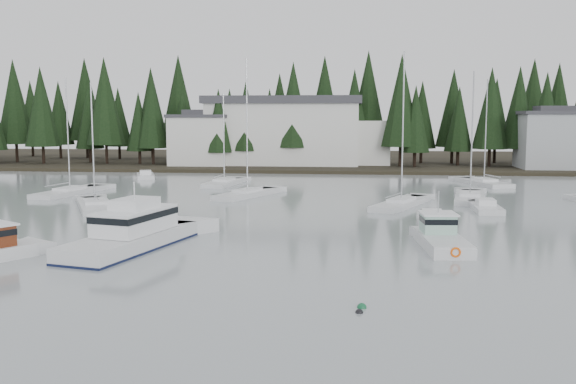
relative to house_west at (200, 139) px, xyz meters
name	(u,v)px	position (x,y,z in m)	size (l,w,h in m)	color
ground	(167,353)	(18.00, -79.00, -4.65)	(260.00, 260.00, 0.00)	gray
far_shore_land	(319,161)	(18.00, 18.00, -4.65)	(240.00, 54.00, 1.00)	black
conifer_treeline	(316,165)	(18.00, 7.00, -4.65)	(200.00, 22.00, 20.00)	black
house_west	(200,139)	(0.00, 0.00, 0.00)	(9.54, 7.42, 8.75)	silver
house_east_a	(554,139)	(54.00, -1.00, 0.25)	(10.60, 8.48, 9.25)	#999EA0
harbor_inn	(296,131)	(15.04, 3.34, 1.12)	(29.50, 11.50, 10.90)	silver
cabin_cruiser_center	(132,237)	(10.60, -61.64, -3.93)	(6.09, 11.76, 4.83)	silver
lobster_boat_teal	(441,240)	(30.04, -59.24, -4.18)	(3.07, 7.28, 3.95)	silver
sailboat_0	(401,205)	(28.84, -40.68, -4.57)	(6.40, 10.60, 14.62)	silver
sailboat_1	(70,194)	(-5.66, -35.16, -4.59)	(4.63, 10.56, 12.85)	silver
sailboat_3	(484,184)	(40.13, -20.84, -4.59)	(5.63, 9.65, 13.18)	silver
sailboat_8	(224,184)	(8.83, -24.29, -4.60)	(3.99, 9.04, 11.49)	silver
sailboat_9	(470,199)	(35.94, -35.46, -4.59)	(4.57, 10.57, 13.17)	silver
sailboat_10	(95,207)	(1.14, -44.84, -4.60)	(6.93, 10.04, 11.78)	silver
sailboat_11	(247,195)	(13.46, -34.98, -4.57)	(6.12, 9.87, 14.71)	silver
runabout_1	(432,221)	(30.57, -49.84, -4.52)	(2.48, 5.36, 1.42)	silver
runabout_3	(146,177)	(-3.42, -17.00, -4.52)	(3.92, 5.86, 1.42)	silver
runabout_4	(485,209)	(36.06, -42.57, -4.52)	(2.37, 6.60, 1.42)	silver
mooring_buoy_green	(362,308)	(24.89, -72.86, -4.65)	(0.42, 0.42, 0.42)	#145933
mooring_buoy_dark	(359,313)	(24.78, -73.60, -4.65)	(0.34, 0.34, 0.34)	black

